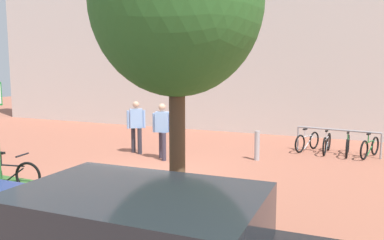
{
  "coord_description": "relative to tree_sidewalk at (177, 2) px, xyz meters",
  "views": [
    {
      "loc": [
        5.07,
        -8.43,
        2.69
      ],
      "look_at": [
        0.24,
        2.19,
        1.22
      ],
      "focal_mm": 36.23,
      "sensor_mm": 36.0,
      "label": 1
    }
  ],
  "objects": [
    {
      "name": "person_casual_tan",
      "position": [
        -2.68,
        4.32,
        -2.85
      ],
      "size": [
        0.6,
        0.43,
        1.72
      ],
      "color": "#383342",
      "rests_on": "ground"
    },
    {
      "name": "person_shirt_white",
      "position": [
        -3.9,
        4.76,
        -2.85
      ],
      "size": [
        0.5,
        0.44,
        1.72
      ],
      "color": "#2D2D38",
      "rests_on": "ground"
    },
    {
      "name": "bike_at_sign",
      "position": [
        -4.45,
        0.22,
        -3.49
      ],
      "size": [
        1.66,
        0.47,
        0.86
      ],
      "color": "black",
      "rests_on": "ground"
    },
    {
      "name": "building_facade",
      "position": [
        -2.1,
        10.94,
        1.16
      ],
      "size": [
        28.0,
        1.2,
        10.0
      ],
      "primitive_type": "cube",
      "color": "silver",
      "rests_on": "ground"
    },
    {
      "name": "ground_plane",
      "position": [
        -2.1,
        2.51,
        -3.84
      ],
      "size": [
        60.0,
        60.0,
        0.0
      ],
      "primitive_type": "plane",
      "color": "#9E5B47"
    },
    {
      "name": "tree_sidewalk",
      "position": [
        0.0,
        0.0,
        0.0
      ],
      "size": [
        2.91,
        2.91,
        5.45
      ],
      "color": "brown",
      "rests_on": "ground"
    },
    {
      "name": "bike_rack_cluster",
      "position": [
        2.14,
        7.35,
        -3.49
      ],
      "size": [
        2.63,
        1.71,
        0.83
      ],
      "color": "#99999E",
      "rests_on": "ground"
    },
    {
      "name": "planter_strip",
      "position": [
        -2.54,
        0.02,
        -3.76
      ],
      "size": [
        7.0,
        1.1,
        0.16
      ],
      "primitive_type": "cube",
      "color": "#336028",
      "rests_on": "ground"
    },
    {
      "name": "bollard_steel",
      "position": [
        -0.02,
        5.42,
        -3.39
      ],
      "size": [
        0.16,
        0.16,
        0.9
      ],
      "primitive_type": "cylinder",
      "color": "#ADADB2",
      "rests_on": "ground"
    }
  ]
}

